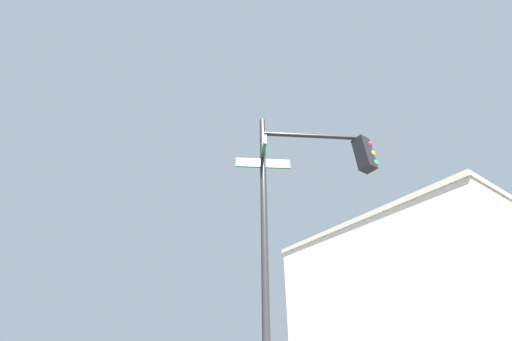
{
  "coord_description": "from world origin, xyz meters",
  "views": [
    {
      "loc": [
        -3.67,
        -9.48,
        1.06
      ],
      "look_at": [
        -7.0,
        -7.4,
        3.69
      ],
      "focal_mm": 18.4,
      "sensor_mm": 36.0,
      "label": 1
    }
  ],
  "objects": [
    {
      "name": "traffic_signal_near",
      "position": [
        -6.79,
        -6.15,
        3.79
      ],
      "size": [
        1.64,
        2.65,
        5.35
      ],
      "color": "black",
      "rests_on": "ground_plane"
    },
    {
      "name": "building_stucco",
      "position": [
        -17.03,
        20.68,
        4.88
      ],
      "size": [
        18.35,
        25.66,
        9.75
      ],
      "color": "beige",
      "rests_on": "ground_plane"
    }
  ]
}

